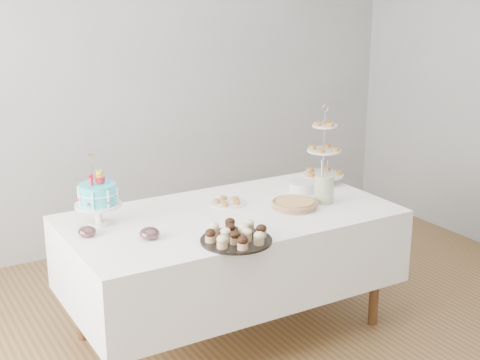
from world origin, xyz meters
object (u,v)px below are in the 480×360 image
table (231,249)px  jam_bowl_b (87,232)px  birthday_cake (98,206)px  jam_bowl_a (150,233)px  plate_stack (302,187)px  tiered_stand (324,151)px  pastry_plate (228,202)px  pie (295,204)px  cupcake_tray (236,234)px  utensil_pitcher (324,188)px

table → jam_bowl_b: jam_bowl_b is taller
birthday_cake → jam_bowl_a: bearing=-78.5°
birthday_cake → plate_stack: size_ratio=2.42×
tiered_stand → jam_bowl_b: tiered_stand is taller
table → pastry_plate: 0.30m
pie → pastry_plate: (-0.31, 0.26, -0.01)m
plate_stack → tiered_stand: bearing=20.5°
tiered_stand → plate_stack: bearing=-159.5°
jam_bowl_b → cupcake_tray: bearing=-35.8°
plate_stack → birthday_cake: bearing=176.5°
jam_bowl_a → pastry_plate: bearing=24.6°
jam_bowl_b → utensil_pitcher: 1.45m
table → plate_stack: 0.67m
table → pie: size_ratio=6.80×
plate_stack → cupcake_tray: bearing=-146.4°
table → jam_bowl_b: bearing=175.5°
cupcake_tray → utensil_pitcher: size_ratio=1.42×
cupcake_tray → tiered_stand: 1.22m
pastry_plate → table: bearing=-113.9°
cupcake_tray → pastry_plate: (0.26, 0.56, -0.03)m
tiered_stand → cupcake_tray: bearing=-149.1°
table → plate_stack: size_ratio=11.55×
cupcake_tray → jam_bowl_a: 0.46m
pie → tiered_stand: bearing=35.5°
jam_bowl_a → table: bearing=13.4°
cupcake_tray → birthday_cake: bearing=130.9°
plate_stack → jam_bowl_a: 1.20m
cupcake_tray → jam_bowl_b: size_ratio=3.89×
birthday_cake → utensil_pitcher: (1.32, -0.32, -0.01)m
tiered_stand → plate_stack: tiered_stand is taller
cupcake_tray → jam_bowl_a: bearing=144.7°
tiered_stand → jam_bowl_a: (-1.41, -0.35, -0.19)m
pastry_plate → jam_bowl_a: 0.70m
table → plate_stack: (0.60, 0.13, 0.26)m
pie → plate_stack: 0.33m
birthday_cake → pastry_plate: bearing=-16.7°
cupcake_tray → pastry_plate: cupcake_tray is taller
cupcake_tray → jam_bowl_b: (-0.65, 0.47, -0.01)m
cupcake_tray → pie: (0.58, 0.29, -0.02)m
table → birthday_cake: size_ratio=4.77×
pie → utensil_pitcher: bearing=-1.3°
tiered_stand → utensil_pitcher: 0.43m
cupcake_tray → tiered_stand: size_ratio=0.71×
tiered_stand → jam_bowl_a: tiered_stand is taller
cupcake_tray → pie: 0.65m
table → cupcake_tray: size_ratio=5.07×
cupcake_tray → jam_bowl_b: 0.80m
table → jam_bowl_a: 0.64m
tiered_stand → birthday_cake: bearing=-179.8°
birthday_cake → jam_bowl_b: size_ratio=4.13×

